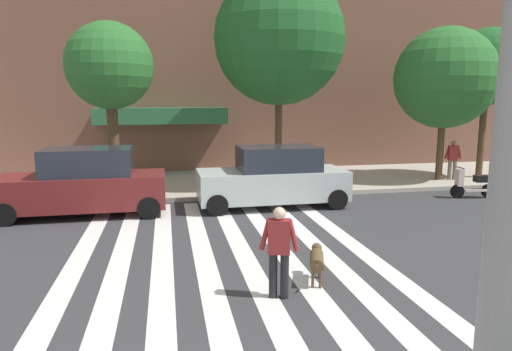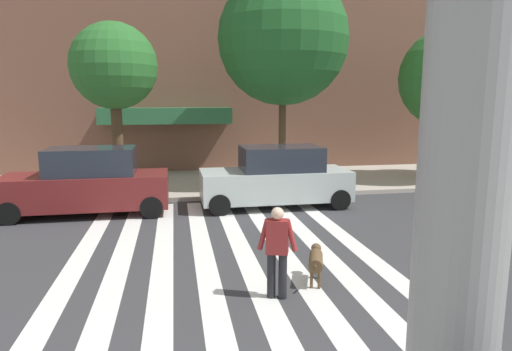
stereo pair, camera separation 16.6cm
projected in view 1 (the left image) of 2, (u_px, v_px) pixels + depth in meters
name	position (u px, v px, depth m)	size (l,w,h in m)	color
ground_plane	(210.00, 282.00, 8.58)	(160.00, 160.00, 0.00)	#353538
sidewalk_far	(186.00, 184.00, 18.27)	(80.00, 6.00, 0.15)	#B2A798
crosswalk_stripes	(233.00, 280.00, 8.67)	(6.75, 13.48, 0.01)	silver
parked_car_behind_first	(85.00, 184.00, 13.44)	(4.84, 1.91, 2.03)	maroon
parked_car_third_in_line	(274.00, 178.00, 14.58)	(4.80, 2.00, 1.97)	#B3BFBA
parked_scooter	(473.00, 185.00, 15.88)	(1.63, 0.54, 1.11)	black
street_tree_nearest	(110.00, 67.00, 15.56)	(3.02, 3.02, 5.98)	#4C3823
street_tree_middle	(279.00, 39.00, 16.83)	(4.94, 4.94, 8.02)	#4C3823
street_tree_further	(445.00, 78.00, 18.12)	(4.07, 4.07, 6.20)	#4C3823
street_tree_furthest	(488.00, 67.00, 18.62)	(3.18, 3.18, 6.25)	#4C3823
pedestrian_dog_walker	(279.00, 247.00, 7.76)	(0.70, 0.35, 1.64)	black
dog_on_leash	(317.00, 260.00, 8.53)	(0.49, 1.07, 0.65)	brown
pedestrian_bystander	(453.00, 158.00, 18.63)	(0.70, 0.34, 1.64)	#6B6051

